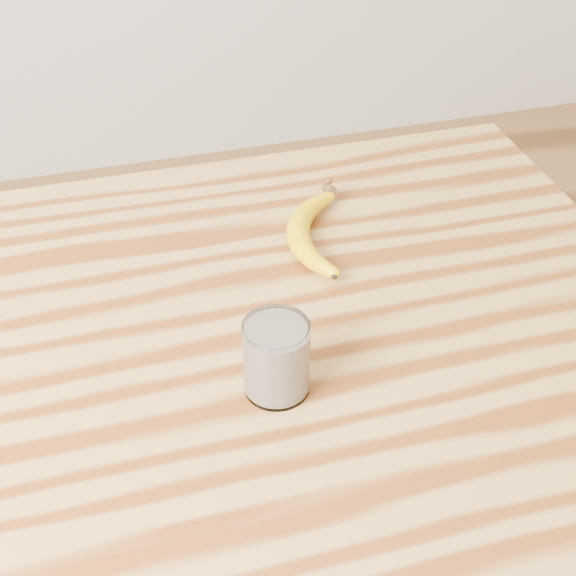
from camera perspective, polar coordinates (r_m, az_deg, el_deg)
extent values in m
cube|color=#A3783B|center=(0.94, -7.85, -5.21)|extent=(1.20, 0.80, 0.04)
cylinder|color=brown|center=(1.61, 10.81, -4.81)|extent=(0.06, 0.06, 0.86)
cylinder|color=white|center=(0.84, -0.83, -4.99)|extent=(0.07, 0.07, 0.09)
torus|color=white|center=(0.81, -0.86, -2.80)|extent=(0.07, 0.07, 0.00)
cylinder|color=beige|center=(0.84, -0.83, -5.09)|extent=(0.07, 0.07, 0.08)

